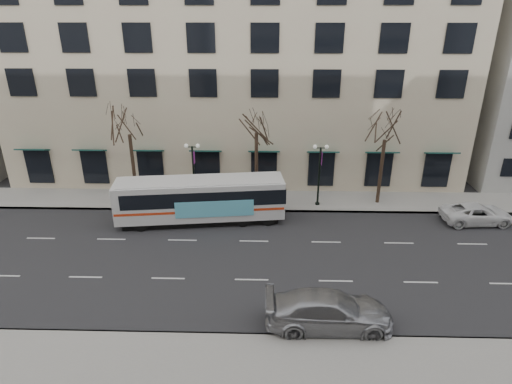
{
  "coord_description": "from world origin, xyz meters",
  "views": [
    {
      "loc": [
        0.83,
        -23.6,
        14.83
      ],
      "look_at": [
        0.16,
        1.64,
        4.0
      ],
      "focal_mm": 30.0,
      "sensor_mm": 36.0,
      "label": 1
    }
  ],
  "objects_px": {
    "tree_far_left": "(128,123)",
    "tree_far_mid": "(256,121)",
    "tree_far_right": "(386,128)",
    "lamp_post_left": "(194,171)",
    "city_bus": "(202,199)",
    "silver_car": "(329,311)",
    "lamp_post_right": "(319,172)",
    "white_pickup": "(477,214)"
  },
  "relations": [
    {
      "from": "tree_far_left",
      "to": "city_bus",
      "type": "xyz_separation_m",
      "value": [
        6.01,
        -3.5,
        -4.86
      ]
    },
    {
      "from": "lamp_post_right",
      "to": "white_pickup",
      "type": "distance_m",
      "value": 12.11
    },
    {
      "from": "tree_far_left",
      "to": "lamp_post_right",
      "type": "xyz_separation_m",
      "value": [
        15.01,
        -0.6,
        -3.75
      ]
    },
    {
      "from": "tree_far_mid",
      "to": "lamp_post_right",
      "type": "bearing_deg",
      "value": -6.83
    },
    {
      "from": "tree_far_right",
      "to": "lamp_post_left",
      "type": "xyz_separation_m",
      "value": [
        -14.99,
        -0.6,
        -3.48
      ]
    },
    {
      "from": "tree_far_right",
      "to": "lamp_post_left",
      "type": "bearing_deg",
      "value": -177.71
    },
    {
      "from": "lamp_post_right",
      "to": "tree_far_right",
      "type": "bearing_deg",
      "value": 6.85
    },
    {
      "from": "silver_car",
      "to": "lamp_post_left",
      "type": "bearing_deg",
      "value": 31.36
    },
    {
      "from": "tree_far_left",
      "to": "tree_far_mid",
      "type": "height_order",
      "value": "tree_far_mid"
    },
    {
      "from": "tree_far_left",
      "to": "tree_far_mid",
      "type": "xyz_separation_m",
      "value": [
        10.0,
        0.0,
        0.21
      ]
    },
    {
      "from": "tree_far_mid",
      "to": "lamp_post_left",
      "type": "bearing_deg",
      "value": -173.15
    },
    {
      "from": "tree_far_left",
      "to": "lamp_post_right",
      "type": "height_order",
      "value": "tree_far_left"
    },
    {
      "from": "white_pickup",
      "to": "lamp_post_left",
      "type": "bearing_deg",
      "value": 80.05
    },
    {
      "from": "tree_far_right",
      "to": "lamp_post_right",
      "type": "distance_m",
      "value": 6.11
    },
    {
      "from": "tree_far_left",
      "to": "silver_car",
      "type": "bearing_deg",
      "value": -46.92
    },
    {
      "from": "tree_far_left",
      "to": "lamp_post_left",
      "type": "xyz_separation_m",
      "value": [
        5.01,
        -0.6,
        -3.75
      ]
    },
    {
      "from": "tree_far_mid",
      "to": "silver_car",
      "type": "relative_size",
      "value": 1.34
    },
    {
      "from": "tree_far_right",
      "to": "lamp_post_right",
      "type": "bearing_deg",
      "value": -173.15
    },
    {
      "from": "silver_car",
      "to": "white_pickup",
      "type": "xyz_separation_m",
      "value": [
        12.61,
        11.8,
        -0.2
      ]
    },
    {
      "from": "tree_far_mid",
      "to": "lamp_post_left",
      "type": "distance_m",
      "value": 6.4
    },
    {
      "from": "tree_far_left",
      "to": "white_pickup",
      "type": "bearing_deg",
      "value": -6.85
    },
    {
      "from": "tree_far_left",
      "to": "lamp_post_left",
      "type": "relative_size",
      "value": 1.6
    },
    {
      "from": "silver_car",
      "to": "tree_far_mid",
      "type": "bearing_deg",
      "value": 14.33
    },
    {
      "from": "tree_far_mid",
      "to": "tree_far_right",
      "type": "xyz_separation_m",
      "value": [
        10.0,
        -0.0,
        -0.48
      ]
    },
    {
      "from": "tree_far_mid",
      "to": "city_bus",
      "type": "height_order",
      "value": "tree_far_mid"
    },
    {
      "from": "lamp_post_left",
      "to": "city_bus",
      "type": "bearing_deg",
      "value": -70.85
    },
    {
      "from": "lamp_post_left",
      "to": "silver_car",
      "type": "bearing_deg",
      "value": -57.95
    },
    {
      "from": "city_bus",
      "to": "white_pickup",
      "type": "height_order",
      "value": "city_bus"
    },
    {
      "from": "silver_car",
      "to": "white_pickup",
      "type": "height_order",
      "value": "silver_car"
    },
    {
      "from": "lamp_post_right",
      "to": "city_bus",
      "type": "relative_size",
      "value": 0.41
    },
    {
      "from": "tree_far_left",
      "to": "lamp_post_left",
      "type": "height_order",
      "value": "tree_far_left"
    },
    {
      "from": "lamp_post_right",
      "to": "silver_car",
      "type": "relative_size",
      "value": 0.82
    },
    {
      "from": "city_bus",
      "to": "silver_car",
      "type": "distance_m",
      "value": 14.05
    },
    {
      "from": "city_bus",
      "to": "lamp_post_left",
      "type": "bearing_deg",
      "value": 102.0
    },
    {
      "from": "tree_far_left",
      "to": "lamp_post_left",
      "type": "bearing_deg",
      "value": -6.83
    },
    {
      "from": "city_bus",
      "to": "white_pickup",
      "type": "distance_m",
      "value": 20.65
    },
    {
      "from": "white_pickup",
      "to": "tree_far_mid",
      "type": "bearing_deg",
      "value": 76.01
    },
    {
      "from": "tree_far_mid",
      "to": "lamp_post_left",
      "type": "height_order",
      "value": "tree_far_mid"
    },
    {
      "from": "city_bus",
      "to": "white_pickup",
      "type": "xyz_separation_m",
      "value": [
        20.62,
        0.3,
        -1.11
      ]
    },
    {
      "from": "tree_far_left",
      "to": "white_pickup",
      "type": "xyz_separation_m",
      "value": [
        26.63,
        -3.2,
        -5.97
      ]
    },
    {
      "from": "lamp_post_right",
      "to": "silver_car",
      "type": "height_order",
      "value": "lamp_post_right"
    },
    {
      "from": "white_pickup",
      "to": "tree_far_left",
      "type": "bearing_deg",
      "value": 80.05
    }
  ]
}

